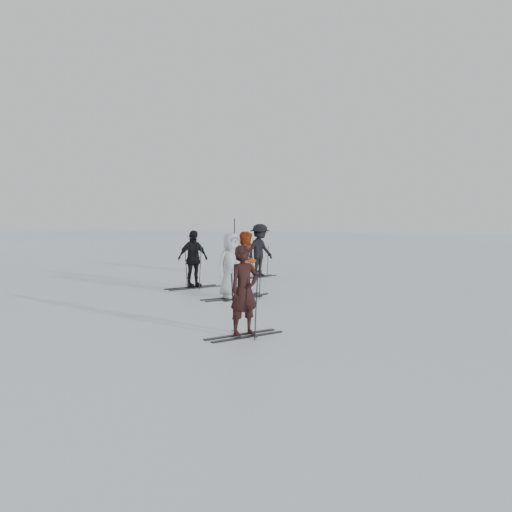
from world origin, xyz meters
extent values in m
plane|color=silver|center=(0.00, 0.00, 0.00)|extent=(120.00, 120.00, 0.00)
imported|color=black|center=(2.26, -4.40, 0.78)|extent=(0.60, 0.68, 1.57)
imported|color=#903210|center=(0.25, -0.11, 0.84)|extent=(0.69, 0.85, 1.68)
imported|color=#ADB0B7|center=(-0.02, -0.43, 0.83)|extent=(0.87, 0.96, 1.65)
imported|color=black|center=(-2.05, 1.04, 0.83)|extent=(0.81, 1.05, 1.66)
imported|color=black|center=(-1.51, 4.60, 0.90)|extent=(0.96, 1.30, 1.80)
cylinder|color=black|center=(-4.85, 9.25, 0.99)|extent=(0.06, 0.06, 1.99)
camera|label=1|loc=(6.56, -13.26, 2.10)|focal=40.00mm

